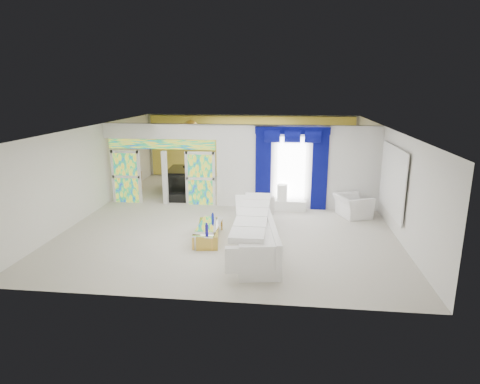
# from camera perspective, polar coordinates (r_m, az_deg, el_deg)

# --- Properties ---
(floor) EXTENTS (12.00, 12.00, 0.00)m
(floor) POSITION_cam_1_polar(r_m,az_deg,el_deg) (14.27, -0.65, -3.04)
(floor) COLOR #B7AF9E
(floor) RESTS_ON ground
(dividing_wall) EXTENTS (5.70, 0.18, 3.00)m
(dividing_wall) POSITION_cam_1_polar(r_m,az_deg,el_deg) (14.78, 8.13, 3.42)
(dividing_wall) COLOR white
(dividing_wall) RESTS_ON ground
(dividing_header) EXTENTS (4.30, 0.18, 0.55)m
(dividing_header) POSITION_cam_1_polar(r_m,az_deg,el_deg) (15.28, -10.99, 8.32)
(dividing_header) COLOR white
(dividing_header) RESTS_ON dividing_wall
(stained_panel_left) EXTENTS (0.95, 0.04, 2.00)m
(stained_panel_left) POSITION_cam_1_polar(r_m,az_deg,el_deg) (16.03, -15.56, 2.07)
(stained_panel_left) COLOR #994C3F
(stained_panel_left) RESTS_ON ground
(stained_panel_right) EXTENTS (0.95, 0.04, 2.00)m
(stained_panel_right) POSITION_cam_1_polar(r_m,az_deg,el_deg) (15.20, -5.54, 1.88)
(stained_panel_right) COLOR #994C3F
(stained_panel_right) RESTS_ON ground
(stained_transom) EXTENTS (4.00, 0.05, 0.35)m
(stained_transom) POSITION_cam_1_polar(r_m,az_deg,el_deg) (15.34, -10.90, 6.55)
(stained_transom) COLOR #994C3F
(stained_transom) RESTS_ON dividing_header
(window_pane) EXTENTS (1.00, 0.02, 2.30)m
(window_pane) POSITION_cam_1_polar(r_m,az_deg,el_deg) (14.68, 7.16, 3.19)
(window_pane) COLOR white
(window_pane) RESTS_ON dividing_wall
(blue_drape_left) EXTENTS (0.55, 0.10, 2.80)m
(blue_drape_left) POSITION_cam_1_polar(r_m,az_deg,el_deg) (14.69, 3.24, 3.08)
(blue_drape_left) COLOR #030548
(blue_drape_left) RESTS_ON ground
(blue_drape_right) EXTENTS (0.55, 0.10, 2.80)m
(blue_drape_right) POSITION_cam_1_polar(r_m,az_deg,el_deg) (14.71, 11.05, 2.85)
(blue_drape_right) COLOR #030548
(blue_drape_right) RESTS_ON ground
(blue_pelmet) EXTENTS (2.60, 0.12, 0.25)m
(blue_pelmet) POSITION_cam_1_polar(r_m,az_deg,el_deg) (14.45, 7.33, 8.50)
(blue_pelmet) COLOR #030548
(blue_pelmet) RESTS_ON dividing_wall
(wall_mirror) EXTENTS (0.04, 2.70, 1.90)m
(wall_mirror) POSITION_cam_1_polar(r_m,az_deg,el_deg) (13.21, 20.54, 1.54)
(wall_mirror) COLOR white
(wall_mirror) RESTS_ON ground
(gold_curtains) EXTENTS (9.70, 0.12, 2.90)m
(gold_curtains) POSITION_cam_1_polar(r_m,az_deg,el_deg) (19.68, 1.47, 6.31)
(gold_curtains) COLOR gold
(gold_curtains) RESTS_ON ground
(white_sofa) EXTENTS (1.60, 4.61, 0.86)m
(white_sofa) POSITION_cam_1_polar(r_m,az_deg,el_deg) (11.39, 1.97, -5.39)
(white_sofa) COLOR white
(white_sofa) RESTS_ON ground
(coffee_table) EXTENTS (0.83, 1.82, 0.39)m
(coffee_table) POSITION_cam_1_polar(r_m,az_deg,el_deg) (11.92, -4.44, -5.70)
(coffee_table) COLOR #B59538
(coffee_table) RESTS_ON ground
(console_table) EXTENTS (1.10, 0.37, 0.36)m
(console_table) POSITION_cam_1_polar(r_m,az_deg,el_deg) (14.71, 7.02, -1.87)
(console_table) COLOR white
(console_table) RESTS_ON ground
(table_lamp) EXTENTS (0.36, 0.36, 0.58)m
(table_lamp) POSITION_cam_1_polar(r_m,az_deg,el_deg) (14.59, 5.90, -0.06)
(table_lamp) COLOR white
(table_lamp) RESTS_ON console_table
(armchair) EXTENTS (1.33, 1.42, 0.74)m
(armchair) POSITION_cam_1_polar(r_m,az_deg,el_deg) (14.41, 15.42, -1.88)
(armchair) COLOR white
(armchair) RESTS_ON ground
(grand_piano) EXTENTS (1.61, 2.03, 0.97)m
(grand_piano) POSITION_cam_1_polar(r_m,az_deg,el_deg) (17.33, -7.47, 1.66)
(grand_piano) COLOR black
(grand_piano) RESTS_ON ground
(piano_bench) EXTENTS (0.98, 0.44, 0.32)m
(piano_bench) POSITION_cam_1_polar(r_m,az_deg,el_deg) (15.91, -8.80, -0.77)
(piano_bench) COLOR black
(piano_bench) RESTS_ON ground
(tv_console) EXTENTS (0.56, 0.52, 0.76)m
(tv_console) POSITION_cam_1_polar(r_m,az_deg,el_deg) (18.07, -14.47, 1.50)
(tv_console) COLOR tan
(tv_console) RESTS_ON ground
(chandelier) EXTENTS (0.60, 0.60, 0.60)m
(chandelier) POSITION_cam_1_polar(r_m,az_deg,el_deg) (17.45, -6.88, 8.97)
(chandelier) COLOR gold
(chandelier) RESTS_ON ceiling
(decanters) EXTENTS (0.15, 1.21, 0.24)m
(decanters) POSITION_cam_1_polar(r_m,az_deg,el_deg) (11.69, -4.43, -4.61)
(decanters) COLOR navy
(decanters) RESTS_ON coffee_table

